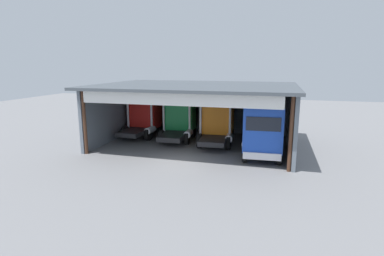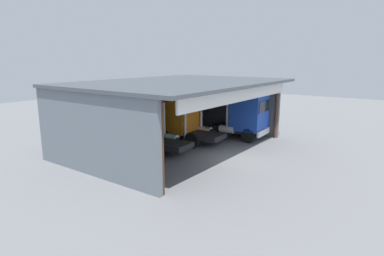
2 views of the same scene
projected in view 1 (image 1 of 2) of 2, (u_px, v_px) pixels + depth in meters
name	position (u px, v px, depth m)	size (l,w,h in m)	color
ground_plane	(178.00, 162.00, 19.96)	(80.00, 80.00, 0.00)	slate
workshop_shed	(199.00, 101.00, 24.58)	(14.93, 10.91, 4.77)	slate
truck_red_right_bay	(146.00, 116.00, 27.32)	(2.75, 5.42, 3.60)	red
truck_green_left_bay	(179.00, 117.00, 25.84)	(2.81, 5.12, 3.77)	#197F3D
truck_orange_center_bay	(217.00, 120.00, 24.38)	(2.89, 5.19, 3.62)	orange
truck_blue_center_left_bay	(262.00, 132.00, 20.02)	(2.76, 4.57, 3.65)	#1E47B7
oil_drum	(255.00, 132.00, 26.63)	(0.58, 0.58, 0.95)	#197233
tool_cart	(147.00, 127.00, 28.82)	(0.90, 0.60, 1.00)	black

